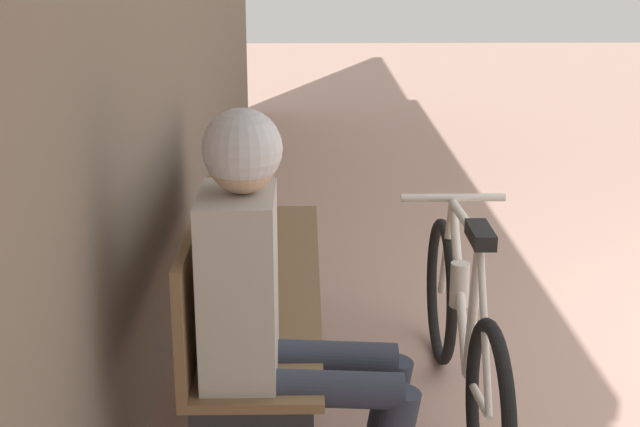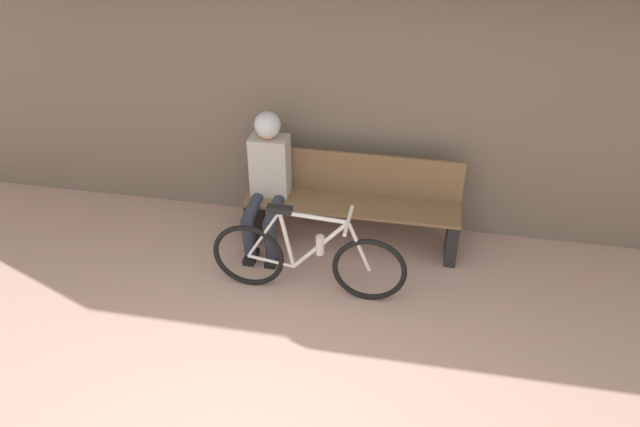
# 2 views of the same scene
# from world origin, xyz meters

# --- Properties ---
(storefront_wall) EXTENTS (12.00, 0.56, 3.20)m
(storefront_wall) POSITION_xyz_m (0.00, 3.01, 1.66)
(storefront_wall) COLOR #756656
(storefront_wall) RESTS_ON ground_plane
(park_bench_near) EXTENTS (1.93, 0.42, 0.87)m
(park_bench_near) POSITION_xyz_m (0.20, 2.59, 0.42)
(park_bench_near) COLOR brown
(park_bench_near) RESTS_ON ground_plane
(bicycle) EXTENTS (1.63, 0.40, 0.83)m
(bicycle) POSITION_xyz_m (-0.06, 1.81, 0.34)
(bicycle) COLOR black
(bicycle) RESTS_ON ground_plane
(person_seated) EXTENTS (0.34, 0.65, 1.27)m
(person_seated) POSITION_xyz_m (-0.56, 2.47, 0.73)
(person_seated) COLOR #2D3342
(person_seated) RESTS_ON ground_plane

